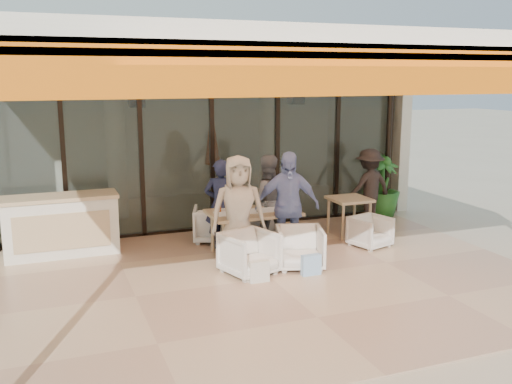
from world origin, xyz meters
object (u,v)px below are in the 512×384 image
at_px(dining_table, 253,215).
at_px(potted_palm, 381,185).
at_px(host_counter, 61,225).
at_px(chair_far_right, 256,219).
at_px(diner_grey, 266,200).
at_px(standing_woman, 369,187).
at_px(side_chair, 370,230).
at_px(side_table, 349,203).
at_px(chair_near_left, 249,251).
at_px(diner_navy, 221,205).
at_px(chair_far_left, 213,222).
at_px(diner_cream, 238,211).
at_px(diner_periwinkle, 287,206).
at_px(chair_near_right, 300,246).

distance_m(dining_table, potted_palm, 3.73).
distance_m(host_counter, chair_far_right, 3.45).
xyz_separation_m(diner_grey, standing_woman, (2.47, 0.59, -0.04)).
bearing_deg(standing_woman, side_chair, 53.72).
relative_size(dining_table, side_table, 2.01).
relative_size(host_counter, chair_near_left, 2.50).
relative_size(dining_table, standing_woman, 0.97).
distance_m(diner_grey, standing_woman, 2.54).
xyz_separation_m(diner_grey, potted_palm, (3.02, 0.98, -0.11)).
xyz_separation_m(dining_table, chair_near_left, (-0.41, -0.96, -0.32)).
bearing_deg(side_chair, diner_navy, 144.85).
relative_size(chair_far_left, potted_palm, 0.51).
relative_size(diner_cream, side_table, 2.37).
bearing_deg(diner_cream, diner_grey, 56.75).
bearing_deg(chair_far_left, dining_table, 131.81).
bearing_deg(chair_far_left, diner_grey, 167.46).
relative_size(chair_far_left, chair_near_left, 0.97).
xyz_separation_m(diner_cream, side_chair, (2.47, 0.06, -0.57)).
height_order(chair_near_left, diner_navy, diner_navy).
relative_size(chair_far_left, diner_grey, 0.44).
distance_m(diner_periwinkle, standing_woman, 2.88).
distance_m(diner_cream, diner_periwinkle, 0.84).
bearing_deg(standing_woman, diner_cream, 18.43).
xyz_separation_m(dining_table, diner_grey, (0.43, 0.44, 0.12)).
relative_size(chair_far_right, diner_periwinkle, 0.38).
bearing_deg(side_table, chair_near_right, -141.15).
xyz_separation_m(chair_far_left, diner_navy, (0.00, -0.50, 0.44)).
relative_size(standing_woman, potted_palm, 1.10).
height_order(side_table, potted_palm, potted_palm).
xyz_separation_m(chair_far_right, chair_near_left, (-0.84, -1.90, 0.03)).
relative_size(diner_navy, side_chair, 2.56).
bearing_deg(diner_periwinkle, host_counter, 170.65).
relative_size(host_counter, side_chair, 2.99).
distance_m(dining_table, diner_navy, 0.61).
bearing_deg(dining_table, chair_far_left, 113.59).
height_order(host_counter, diner_grey, diner_grey).
bearing_deg(chair_far_right, diner_grey, 89.78).
distance_m(host_counter, diner_periwinkle, 3.76).
relative_size(chair_far_right, diner_grey, 0.42).
bearing_deg(chair_far_left, side_chair, 169.74).
height_order(diner_periwinkle, potted_palm, diner_periwinkle).
relative_size(chair_near_right, side_chair, 1.17).
relative_size(chair_near_left, side_table, 0.99).
height_order(dining_table, diner_grey, diner_grey).
bearing_deg(potted_palm, chair_near_right, -141.74).
distance_m(chair_far_left, diner_navy, 0.66).
relative_size(host_counter, diner_cream, 1.05).
bearing_deg(chair_far_left, side_table, -175.20).
height_order(chair_near_left, side_table, side_table).
relative_size(side_chair, standing_woman, 0.40).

